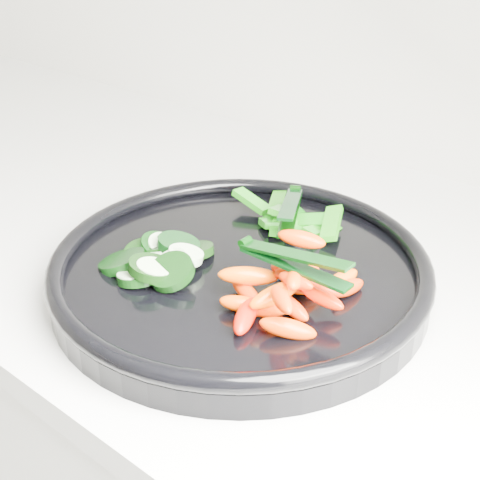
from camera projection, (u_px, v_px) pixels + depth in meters
The scene contains 7 objects.
counter at pixel (73, 390), 1.22m from camera, with size 2.02×0.62×0.93m.
veggie_tray at pixel (240, 271), 0.66m from camera, with size 0.48×0.48×0.04m.
cucumber_pile at pixel (160, 257), 0.66m from camera, with size 0.13×0.12×0.04m.
carrot_pile at pixel (287, 289), 0.59m from camera, with size 0.12×0.15×0.06m.
pepper_pile at pixel (292, 218), 0.73m from camera, with size 0.14×0.10×0.03m.
tong_carrot at pixel (291, 259), 0.57m from camera, with size 0.11×0.02×0.02m.
tong_pepper at pixel (291, 207), 0.72m from camera, with size 0.07×0.11×0.02m.
Camera 1 is at (0.83, 1.18, 1.30)m, focal length 50.00 mm.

